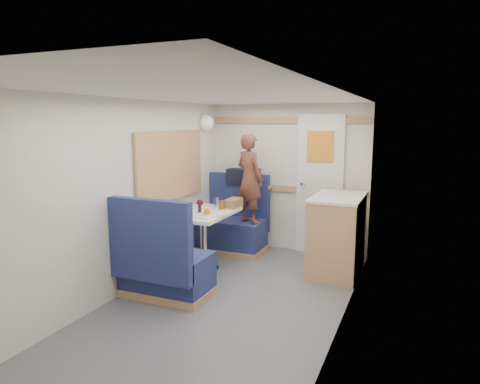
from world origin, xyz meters
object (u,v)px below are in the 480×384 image
at_px(wine_glass, 200,203).
at_px(duffel_bag, 243,176).
at_px(tumbler_left, 182,208).
at_px(beer_glass, 221,205).
at_px(cheese_block, 206,213).
at_px(bench_near, 164,269).
at_px(tray, 209,215).
at_px(bread_loaf, 234,203).
at_px(bench_far, 233,229).
at_px(orange_fruit, 207,212).
at_px(dinette_table, 203,224).
at_px(dome_light, 206,123).
at_px(person, 249,179).
at_px(pepper_grinder, 200,209).
at_px(tumbler_mid, 216,202).
at_px(galley_counter, 337,234).

bearing_deg(wine_glass, duffel_bag, 88.83).
relative_size(tumbler_left, beer_glass, 1.13).
bearing_deg(cheese_block, bench_near, -102.23).
relative_size(tray, bread_loaf, 1.44).
relative_size(bench_far, orange_fruit, 14.23).
height_order(dinette_table, dome_light, dome_light).
xyz_separation_m(person, pepper_grinder, (-0.28, -0.84, -0.26)).
relative_size(bench_near, person, 0.90).
distance_m(bench_far, tumbler_mid, 0.70).
bearing_deg(beer_glass, dome_light, 129.42).
height_order(bench_near, person, person).
height_order(galley_counter, tumbler_mid, galley_counter).
height_order(galley_counter, duffel_bag, duffel_bag).
xyz_separation_m(person, beer_glass, (-0.15, -0.54, -0.26)).
relative_size(duffel_bag, tray, 1.19).
xyz_separation_m(duffel_bag, tray, (0.12, -1.30, -0.28)).
bearing_deg(bench_near, wine_glass, 88.45).
xyz_separation_m(bench_far, tumbler_mid, (-0.01, -0.51, 0.47)).
distance_m(bench_far, bread_loaf, 0.72).
bearing_deg(dome_light, duffel_bag, 31.79).
bearing_deg(bread_loaf, tumbler_mid, -175.44).
relative_size(person, tray, 3.12).
bearing_deg(bench_near, dinette_table, 90.00).
bearing_deg(pepper_grinder, bread_loaf, 63.69).
relative_size(wine_glass, tumbler_mid, 1.55).
xyz_separation_m(galley_counter, tumbler_mid, (-1.48, -0.19, 0.31)).
height_order(cheese_block, pepper_grinder, pepper_grinder).
distance_m(bench_far, person, 0.79).
distance_m(bench_far, cheese_block, 1.17).
bearing_deg(duffel_bag, bench_far, -107.34).
distance_m(dome_light, duffel_bag, 0.90).
bearing_deg(duffel_bag, wine_glass, -98.41).
relative_size(orange_fruit, bread_loaf, 0.28).
xyz_separation_m(duffel_bag, tumbler_mid, (-0.06, -0.76, -0.23)).
xyz_separation_m(bench_far, duffel_bag, (0.05, 0.26, 0.71)).
relative_size(galley_counter, person, 0.79).
bearing_deg(dinette_table, tumbler_mid, 91.66).
bearing_deg(wine_glass, pepper_grinder, 125.72).
relative_size(dinette_table, bench_near, 0.88).
bearing_deg(galley_counter, dinette_table, -159.46).
relative_size(tray, tumbler_mid, 3.45).
bearing_deg(pepper_grinder, duffel_bag, 87.72).
height_order(tumbler_left, beer_glass, tumbler_left).
bearing_deg(bread_loaf, cheese_block, -98.02).
bearing_deg(dinette_table, bench_near, -90.00).
relative_size(bench_far, wine_glass, 6.25).
distance_m(cheese_block, tumbler_mid, 0.58).
height_order(dinette_table, bread_loaf, bread_loaf).
relative_size(galley_counter, beer_glass, 8.93).
height_order(bench_near, galley_counter, bench_near).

